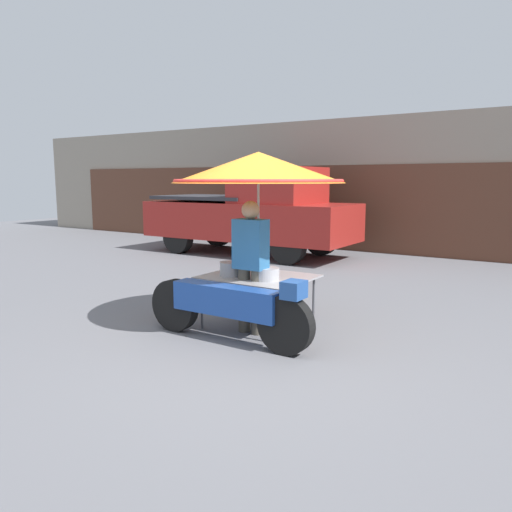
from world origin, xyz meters
name	(u,v)px	position (x,y,z in m)	size (l,w,h in m)	color
ground_plane	(252,351)	(0.00, 0.00, 0.00)	(36.00, 36.00, 0.00)	slate
shopfront_building	(448,186)	(0.00, 8.67, 1.64)	(28.00, 2.06, 3.30)	gray
vendor_motorcycle_cart	(255,189)	(-0.42, 0.71, 1.67)	(2.12, 2.03, 2.10)	black
vendor_person	(251,261)	(-0.37, 0.53, 0.86)	(0.38, 0.22, 1.54)	#4C473D
pickup_truck	(253,213)	(-3.74, 5.73, 0.99)	(5.12, 1.89, 2.06)	black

